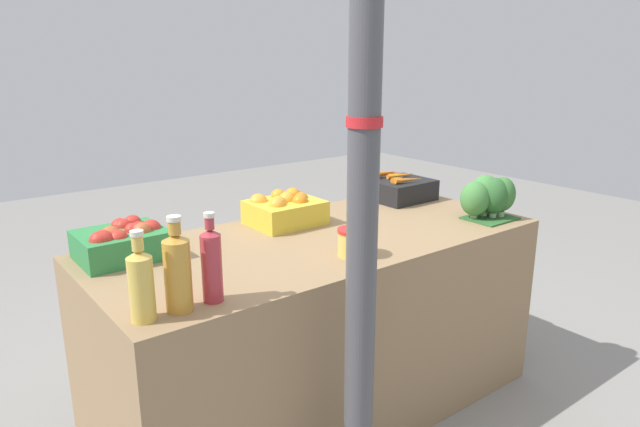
# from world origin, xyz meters

# --- Properties ---
(ground_plane) EXTENTS (10.00, 10.00, 0.00)m
(ground_plane) POSITION_xyz_m (0.00, 0.00, 0.00)
(ground_plane) COLOR gray
(market_table) EXTENTS (1.88, 0.84, 0.80)m
(market_table) POSITION_xyz_m (0.00, 0.00, 0.40)
(market_table) COLOR #937551
(market_table) RESTS_ON ground_plane
(support_pole) EXTENTS (0.10, 0.10, 2.44)m
(support_pole) POSITION_xyz_m (-0.30, -0.59, 1.22)
(support_pole) COLOR #4C4C51
(support_pole) RESTS_ON ground_plane
(apple_crate) EXTENTS (0.30, 0.26, 0.14)m
(apple_crate) POSITION_xyz_m (-0.73, 0.24, 0.86)
(apple_crate) COLOR #2D8442
(apple_crate) RESTS_ON market_table
(orange_crate) EXTENTS (0.30, 0.26, 0.14)m
(orange_crate) POSITION_xyz_m (-0.01, 0.25, 0.86)
(orange_crate) COLOR gold
(orange_crate) RESTS_ON market_table
(carrot_crate) EXTENTS (0.30, 0.26, 0.14)m
(carrot_crate) POSITION_xyz_m (0.72, 0.25, 0.85)
(carrot_crate) COLOR black
(carrot_crate) RESTS_ON market_table
(broccoli_pile) EXTENTS (0.25, 0.20, 0.20)m
(broccoli_pile) POSITION_xyz_m (0.79, -0.25, 0.90)
(broccoli_pile) COLOR #2D602D
(broccoli_pile) RESTS_ON market_table
(juice_bottle_golden) EXTENTS (0.07, 0.07, 0.27)m
(juice_bottle_golden) POSITION_xyz_m (-0.87, -0.31, 0.91)
(juice_bottle_golden) COLOR gold
(juice_bottle_golden) RESTS_ON market_table
(juice_bottle_amber) EXTENTS (0.08, 0.08, 0.29)m
(juice_bottle_amber) POSITION_xyz_m (-0.76, -0.31, 0.92)
(juice_bottle_amber) COLOR gold
(juice_bottle_amber) RESTS_ON market_table
(juice_bottle_ruby) EXTENTS (0.06, 0.06, 0.28)m
(juice_bottle_ruby) POSITION_xyz_m (-0.65, -0.31, 0.92)
(juice_bottle_ruby) COLOR #B2333D
(juice_bottle_ruby) RESTS_ON market_table
(pickle_jar) EXTENTS (0.12, 0.12, 0.10)m
(pickle_jar) POSITION_xyz_m (-0.04, -0.26, 0.85)
(pickle_jar) COLOR #DBBC56
(pickle_jar) RESTS_ON market_table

